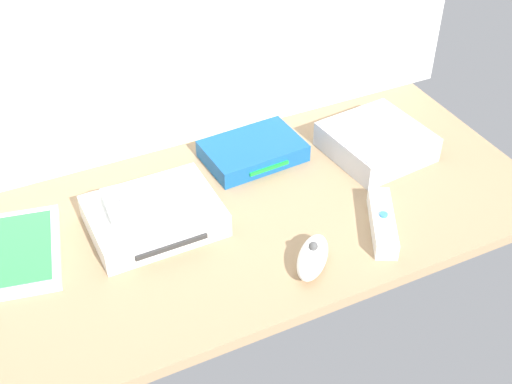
# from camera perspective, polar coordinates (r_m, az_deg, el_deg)

# --- Properties ---
(ground_plane) EXTENTS (1.00, 0.48, 0.02)m
(ground_plane) POSITION_cam_1_polar(r_m,az_deg,el_deg) (1.16, 0.00, -1.91)
(ground_plane) COLOR #9E7F5B
(ground_plane) RESTS_ON ground
(game_console) EXTENTS (0.21, 0.17, 0.04)m
(game_console) POSITION_cam_1_polar(r_m,az_deg,el_deg) (1.12, -8.64, -2.02)
(game_console) COLOR white
(game_console) RESTS_ON ground_plane
(mini_computer) EXTENTS (0.19, 0.19, 0.05)m
(mini_computer) POSITION_cam_1_polar(r_m,az_deg,el_deg) (1.29, 10.16, 4.26)
(mini_computer) COLOR silver
(mini_computer) RESTS_ON ground_plane
(game_case) EXTENTS (0.17, 0.21, 0.02)m
(game_case) POSITION_cam_1_polar(r_m,az_deg,el_deg) (1.14, -19.69, -4.82)
(game_case) COLOR white
(game_case) RESTS_ON ground_plane
(network_router) EXTENTS (0.19, 0.13, 0.03)m
(network_router) POSITION_cam_1_polar(r_m,az_deg,el_deg) (1.26, -0.27, 3.50)
(network_router) COLOR #145193
(network_router) RESTS_ON ground_plane
(remote_wand) EXTENTS (0.10, 0.15, 0.03)m
(remote_wand) POSITION_cam_1_polar(r_m,az_deg,el_deg) (1.13, 10.67, -2.54)
(remote_wand) COLOR white
(remote_wand) RESTS_ON ground_plane
(remote_nunchuk) EXTENTS (0.10, 0.10, 0.05)m
(remote_nunchuk) POSITION_cam_1_polar(r_m,az_deg,el_deg) (1.05, 4.82, -5.53)
(remote_nunchuk) COLOR white
(remote_nunchuk) RESTS_ON ground_plane
(remote_classic_pad) EXTENTS (0.15, 0.09, 0.02)m
(remote_classic_pad) POSITION_cam_1_polar(r_m,az_deg,el_deg) (1.11, -9.04, -0.41)
(remote_classic_pad) COLOR white
(remote_classic_pad) RESTS_ON game_console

